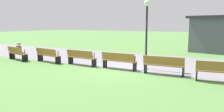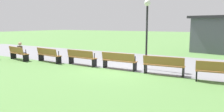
{
  "view_description": "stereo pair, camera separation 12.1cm",
  "coord_description": "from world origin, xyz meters",
  "px_view_note": "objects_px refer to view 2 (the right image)",
  "views": [
    {
      "loc": [
        5.08,
        -9.85,
        2.33
      ],
      "look_at": [
        -0.0,
        -0.79,
        0.8
      ],
      "focal_mm": 34.47,
      "sensor_mm": 36.0,
      "label": 1
    },
    {
      "loc": [
        5.19,
        -9.79,
        2.33
      ],
      "look_at": [
        -0.0,
        -0.79,
        0.8
      ],
      "focal_mm": 34.47,
      "sensor_mm": 36.0,
      "label": 2
    }
  ],
  "objects_px": {
    "person_seated": "(21,51)",
    "bench_4": "(81,57)",
    "bench_5": "(119,60)",
    "bench_6": "(164,65)",
    "bench_2": "(18,53)",
    "kiosk": "(216,34)",
    "bench_3": "(48,55)",
    "bench_7": "(221,71)",
    "lamp_post": "(147,21)"
  },
  "relations": [
    {
      "from": "bench_3",
      "to": "bench_5",
      "type": "bearing_deg",
      "value": 11.39
    },
    {
      "from": "bench_5",
      "to": "kiosk",
      "type": "bearing_deg",
      "value": 69.79
    },
    {
      "from": "bench_2",
      "to": "person_seated",
      "type": "distance_m",
      "value": 0.29
    },
    {
      "from": "bench_6",
      "to": "lamp_post",
      "type": "height_order",
      "value": "lamp_post"
    },
    {
      "from": "bench_2",
      "to": "bench_6",
      "type": "distance_m",
      "value": 9.52
    },
    {
      "from": "lamp_post",
      "to": "kiosk",
      "type": "relative_size",
      "value": 0.83
    },
    {
      "from": "bench_3",
      "to": "bench_2",
      "type": "bearing_deg",
      "value": -162.93
    },
    {
      "from": "kiosk",
      "to": "bench_3",
      "type": "bearing_deg",
      "value": -118.81
    },
    {
      "from": "bench_2",
      "to": "kiosk",
      "type": "bearing_deg",
      "value": 56.28
    },
    {
      "from": "bench_2",
      "to": "person_seated",
      "type": "xyz_separation_m",
      "value": [
        0.22,
        0.1,
        0.16
      ]
    },
    {
      "from": "kiosk",
      "to": "bench_5",
      "type": "bearing_deg",
      "value": -99.82
    },
    {
      "from": "bench_5",
      "to": "bench_6",
      "type": "height_order",
      "value": "same"
    },
    {
      "from": "person_seated",
      "to": "kiosk",
      "type": "height_order",
      "value": "kiosk"
    },
    {
      "from": "bench_7",
      "to": "bench_4",
      "type": "bearing_deg",
      "value": 170.5
    },
    {
      "from": "bench_2",
      "to": "bench_7",
      "type": "xyz_separation_m",
      "value": [
        11.87,
        0.39,
        0.0
      ]
    },
    {
      "from": "bench_4",
      "to": "lamp_post",
      "type": "height_order",
      "value": "lamp_post"
    },
    {
      "from": "kiosk",
      "to": "bench_6",
      "type": "bearing_deg",
      "value": -87.02
    },
    {
      "from": "lamp_post",
      "to": "bench_2",
      "type": "bearing_deg",
      "value": -169.68
    },
    {
      "from": "bench_2",
      "to": "kiosk",
      "type": "distance_m",
      "value": 15.3
    },
    {
      "from": "bench_7",
      "to": "person_seated",
      "type": "height_order",
      "value": "person_seated"
    },
    {
      "from": "bench_5",
      "to": "lamp_post",
      "type": "xyz_separation_m",
      "value": [
        1.19,
        0.8,
        2.04
      ]
    },
    {
      "from": "bench_3",
      "to": "bench_7",
      "type": "distance_m",
      "value": 9.52
    },
    {
      "from": "bench_5",
      "to": "person_seated",
      "type": "distance_m",
      "value": 6.92
    },
    {
      "from": "bench_6",
      "to": "person_seated",
      "type": "bearing_deg",
      "value": 179.44
    },
    {
      "from": "bench_5",
      "to": "person_seated",
      "type": "bearing_deg",
      "value": -174.99
    },
    {
      "from": "bench_3",
      "to": "bench_4",
      "type": "height_order",
      "value": "same"
    },
    {
      "from": "bench_2",
      "to": "kiosk",
      "type": "relative_size",
      "value": 0.45
    },
    {
      "from": "bench_6",
      "to": "bench_4",
      "type": "bearing_deg",
      "value": 176.2
    },
    {
      "from": "bench_7",
      "to": "bench_6",
      "type": "bearing_deg",
      "value": 166.72
    },
    {
      "from": "bench_2",
      "to": "bench_5",
      "type": "height_order",
      "value": "same"
    },
    {
      "from": "bench_2",
      "to": "bench_3",
      "type": "height_order",
      "value": "same"
    },
    {
      "from": "bench_3",
      "to": "person_seated",
      "type": "xyz_separation_m",
      "value": [
        -2.13,
        -0.29,
        0.16
      ]
    },
    {
      "from": "bench_3",
      "to": "bench_4",
      "type": "bearing_deg",
      "value": 13.28
    },
    {
      "from": "person_seated",
      "to": "bench_4",
      "type": "bearing_deg",
      "value": 18.06
    },
    {
      "from": "bench_2",
      "to": "lamp_post",
      "type": "xyz_separation_m",
      "value": [
        8.3,
        1.51,
        2.04
      ]
    },
    {
      "from": "bench_7",
      "to": "kiosk",
      "type": "xyz_separation_m",
      "value": [
        -1.06,
        10.38,
        1.07
      ]
    },
    {
      "from": "bench_5",
      "to": "bench_7",
      "type": "height_order",
      "value": "same"
    },
    {
      "from": "bench_3",
      "to": "bench_6",
      "type": "distance_m",
      "value": 7.15
    },
    {
      "from": "bench_4",
      "to": "kiosk",
      "type": "distance_m",
      "value": 11.88
    },
    {
      "from": "bench_2",
      "to": "bench_3",
      "type": "relative_size",
      "value": 1.01
    },
    {
      "from": "bench_4",
      "to": "bench_6",
      "type": "xyz_separation_m",
      "value": [
        4.77,
        0.0,
        0.0
      ]
    },
    {
      "from": "lamp_post",
      "to": "bench_7",
      "type": "bearing_deg",
      "value": -17.41
    },
    {
      "from": "person_seated",
      "to": "lamp_post",
      "type": "height_order",
      "value": "lamp_post"
    },
    {
      "from": "bench_4",
      "to": "lamp_post",
      "type": "xyz_separation_m",
      "value": [
        3.58,
        0.88,
        2.04
      ]
    },
    {
      "from": "bench_5",
      "to": "bench_6",
      "type": "xyz_separation_m",
      "value": [
        2.39,
        -0.08,
        0.0
      ]
    },
    {
      "from": "bench_7",
      "to": "lamp_post",
      "type": "xyz_separation_m",
      "value": [
        -3.57,
        1.12,
        2.04
      ]
    },
    {
      "from": "bench_4",
      "to": "person_seated",
      "type": "height_order",
      "value": "person_seated"
    },
    {
      "from": "bench_7",
      "to": "person_seated",
      "type": "relative_size",
      "value": 1.6
    },
    {
      "from": "bench_6",
      "to": "kiosk",
      "type": "distance_m",
      "value": 10.28
    },
    {
      "from": "bench_2",
      "to": "lamp_post",
      "type": "bearing_deg",
      "value": 21.72
    }
  ]
}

